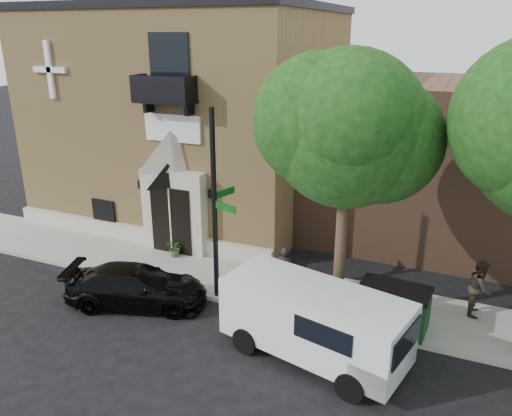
{
  "coord_description": "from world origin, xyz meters",
  "views": [
    {
      "loc": [
        8.93,
        -12.43,
        8.25
      ],
      "look_at": [
        2.71,
        2.0,
        2.64
      ],
      "focal_mm": 35.0,
      "sensor_mm": 36.0,
      "label": 1
    }
  ],
  "objects_px": {
    "black_sedan": "(137,286)",
    "pedestrian_near": "(284,270)",
    "dumpster": "(393,307)",
    "street_sign": "(215,206)",
    "fire_hydrant": "(326,301)",
    "cargo_van": "(320,323)",
    "pedestrian_far": "(480,288)"
  },
  "relations": [
    {
      "from": "black_sedan",
      "to": "pedestrian_near",
      "type": "distance_m",
      "value": 4.72
    },
    {
      "from": "pedestrian_near",
      "to": "dumpster",
      "type": "bearing_deg",
      "value": 156.87
    },
    {
      "from": "dumpster",
      "to": "pedestrian_near",
      "type": "relative_size",
      "value": 1.27
    },
    {
      "from": "dumpster",
      "to": "pedestrian_near",
      "type": "bearing_deg",
      "value": 174.21
    },
    {
      "from": "dumpster",
      "to": "street_sign",
      "type": "bearing_deg",
      "value": -171.92
    },
    {
      "from": "street_sign",
      "to": "fire_hydrant",
      "type": "distance_m",
      "value": 4.42
    },
    {
      "from": "cargo_van",
      "to": "fire_hydrant",
      "type": "distance_m",
      "value": 2.25
    },
    {
      "from": "street_sign",
      "to": "fire_hydrant",
      "type": "bearing_deg",
      "value": 23.85
    },
    {
      "from": "black_sedan",
      "to": "dumpster",
      "type": "bearing_deg",
      "value": -95.81
    },
    {
      "from": "pedestrian_far",
      "to": "pedestrian_near",
      "type": "bearing_deg",
      "value": 104.02
    },
    {
      "from": "street_sign",
      "to": "dumpster",
      "type": "xyz_separation_m",
      "value": [
        5.48,
        0.35,
        -2.4
      ]
    },
    {
      "from": "fire_hydrant",
      "to": "dumpster",
      "type": "relative_size",
      "value": 0.38
    },
    {
      "from": "pedestrian_near",
      "to": "black_sedan",
      "type": "bearing_deg",
      "value": 16.13
    },
    {
      "from": "black_sedan",
      "to": "pedestrian_near",
      "type": "xyz_separation_m",
      "value": [
        4.12,
        2.29,
        0.32
      ]
    },
    {
      "from": "street_sign",
      "to": "dumpster",
      "type": "bearing_deg",
      "value": 21.24
    },
    {
      "from": "cargo_van",
      "to": "dumpster",
      "type": "height_order",
      "value": "cargo_van"
    },
    {
      "from": "dumpster",
      "to": "pedestrian_near",
      "type": "height_order",
      "value": "pedestrian_near"
    },
    {
      "from": "dumpster",
      "to": "fire_hydrant",
      "type": "bearing_deg",
      "value": -176.59
    },
    {
      "from": "black_sedan",
      "to": "fire_hydrant",
      "type": "relative_size",
      "value": 5.73
    },
    {
      "from": "pedestrian_near",
      "to": "pedestrian_far",
      "type": "bearing_deg",
      "value": 178.01
    },
    {
      "from": "cargo_van",
      "to": "pedestrian_far",
      "type": "bearing_deg",
      "value": 58.75
    },
    {
      "from": "dumpster",
      "to": "pedestrian_near",
      "type": "distance_m",
      "value": 3.62
    },
    {
      "from": "black_sedan",
      "to": "fire_hydrant",
      "type": "height_order",
      "value": "black_sedan"
    },
    {
      "from": "street_sign",
      "to": "dumpster",
      "type": "relative_size",
      "value": 2.97
    },
    {
      "from": "black_sedan",
      "to": "street_sign",
      "type": "relative_size",
      "value": 0.73
    },
    {
      "from": "street_sign",
      "to": "pedestrian_far",
      "type": "xyz_separation_m",
      "value": [
        7.71,
        2.1,
        -2.18
      ]
    },
    {
      "from": "cargo_van",
      "to": "fire_hydrant",
      "type": "xyz_separation_m",
      "value": [
        -0.41,
        2.13,
        -0.59
      ]
    },
    {
      "from": "pedestrian_near",
      "to": "pedestrian_far",
      "type": "relative_size",
      "value": 0.93
    },
    {
      "from": "fire_hydrant",
      "to": "dumpster",
      "type": "bearing_deg",
      "value": -1.05
    },
    {
      "from": "fire_hydrant",
      "to": "pedestrian_near",
      "type": "height_order",
      "value": "pedestrian_near"
    },
    {
      "from": "black_sedan",
      "to": "pedestrian_far",
      "type": "relative_size",
      "value": 2.53
    },
    {
      "from": "dumpster",
      "to": "black_sedan",
      "type": "bearing_deg",
      "value": -163.46
    }
  ]
}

